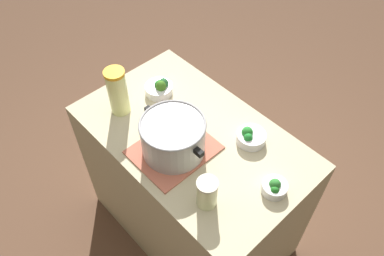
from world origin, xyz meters
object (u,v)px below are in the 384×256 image
broccoli_bowl_front (160,88)px  lemonade_pitcher (118,92)px  broccoli_bowl_center (274,187)px  broccoli_bowl_back (250,137)px  mason_jar (207,193)px  cooking_pot (173,136)px

broccoli_bowl_front → lemonade_pitcher: bearing=80.6°
lemonade_pitcher → broccoli_bowl_center: bearing=-167.0°
lemonade_pitcher → broccoli_bowl_front: 0.24m
broccoli_bowl_front → broccoli_bowl_center: bearing=177.6°
broccoli_bowl_back → lemonade_pitcher: bearing=29.3°
lemonade_pitcher → mason_jar: bearing=175.4°
lemonade_pitcher → broccoli_bowl_center: lemonade_pitcher is taller
broccoli_bowl_front → broccoli_bowl_back: (-0.52, -0.10, -0.00)m
mason_jar → broccoli_bowl_center: bearing=-122.3°
cooking_pot → mason_jar: size_ratio=2.53×
mason_jar → broccoli_bowl_front: 0.66m
broccoli_bowl_center → broccoli_bowl_back: (0.24, -0.13, 0.00)m
cooking_pot → broccoli_bowl_back: bearing=-123.9°
broccoli_bowl_front → broccoli_bowl_back: size_ratio=1.03×
broccoli_bowl_front → cooking_pot: bearing=149.5°
lemonade_pitcher → broccoli_bowl_back: bearing=-150.7°
mason_jar → broccoli_bowl_back: mason_jar is taller
broccoli_bowl_front → broccoli_bowl_back: broccoli_bowl_front is taller
lemonade_pitcher → mason_jar: 0.65m
lemonade_pitcher → broccoli_bowl_center: (-0.79, -0.18, -0.10)m
lemonade_pitcher → broccoli_bowl_front: lemonade_pitcher is taller
lemonade_pitcher → mason_jar: size_ratio=1.75×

